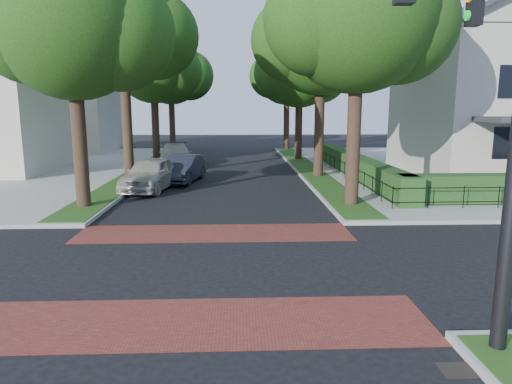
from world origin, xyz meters
TOP-DOWN VIEW (x-y plane):
  - ground at (0.00, 0.00)m, footprint 120.00×120.00m
  - sidewalk_ne at (19.50, 19.00)m, footprint 30.00×30.00m
  - crosswalk_far at (0.00, 3.20)m, footprint 9.00×2.20m
  - crosswalk_near at (0.00, -3.20)m, footprint 9.00×2.20m
  - storm_drain at (4.30, -5.00)m, footprint 0.65×0.45m
  - grass_strip_ne at (5.40, 19.10)m, footprint 1.60×29.80m
  - grass_strip_nw at (-5.40, 19.10)m, footprint 1.60×29.80m
  - tree_right_near at (5.60, 7.24)m, footprint 7.75×6.67m
  - tree_right_mid at (5.61, 15.25)m, footprint 8.25×7.09m
  - tree_right_far at (5.60, 24.22)m, footprint 7.25×6.23m
  - tree_right_back at (5.60, 33.23)m, footprint 7.50×6.45m
  - tree_left_near at (-5.40, 7.23)m, footprint 7.50×6.45m
  - tree_left_mid at (-5.39, 15.24)m, footprint 8.00×6.88m
  - tree_left_far at (-5.40, 24.22)m, footprint 7.00×6.02m
  - tree_left_back at (-5.40, 33.24)m, footprint 7.75×6.66m
  - hedge_main_road at (7.70, 15.00)m, footprint 1.00×18.00m
  - fence_main_road at (6.90, 15.00)m, footprint 0.06×18.00m
  - house_left_far at (-15.49, 31.99)m, footprint 10.00×9.00m
  - traffic_signal at (4.89, -4.41)m, footprint 2.17×2.00m
  - parked_car_front at (-3.60, 11.40)m, footprint 2.74×5.13m
  - parked_car_middle at (-2.30, 13.97)m, footprint 2.34×4.75m
  - parked_car_rear at (-3.60, 20.70)m, footprint 3.02×5.77m

SIDE VIEW (x-z plane):
  - ground at x=0.00m, z-range 0.00..0.00m
  - crosswalk_far at x=0.00m, z-range 0.00..0.01m
  - crosswalk_near at x=0.00m, z-range 0.00..0.01m
  - storm_drain at x=4.30m, z-range 0.00..0.01m
  - sidewalk_ne at x=19.50m, z-range 0.00..0.15m
  - grass_strip_ne at x=5.40m, z-range 0.15..0.17m
  - grass_strip_nw at x=-5.40m, z-range 0.15..0.17m
  - fence_main_road at x=6.90m, z-range 0.15..1.05m
  - parked_car_middle at x=-2.30m, z-range 0.00..1.50m
  - hedge_main_road at x=7.70m, z-range 0.15..1.35m
  - parked_car_rear at x=-3.60m, z-range 0.00..1.60m
  - parked_car_front at x=-3.60m, z-range 0.00..1.66m
  - traffic_signal at x=4.89m, z-range 0.71..8.71m
  - house_left_far at x=-15.49m, z-range -0.03..10.11m
  - tree_right_far at x=5.60m, z-range 2.04..11.78m
  - tree_left_far at x=-5.40m, z-range 2.19..12.05m
  - tree_right_back at x=5.60m, z-range 2.17..12.37m
  - tree_left_near at x=-5.40m, z-range 2.17..12.37m
  - tree_left_back at x=-5.40m, z-range 2.19..12.63m
  - tree_right_near at x=5.60m, z-range 2.30..12.96m
  - tree_right_mid at x=5.61m, z-range 2.38..13.60m
  - tree_left_mid at x=-5.39m, z-range 2.60..14.08m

